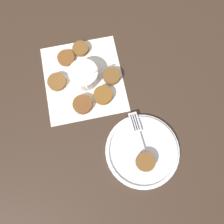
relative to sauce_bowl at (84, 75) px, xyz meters
The scene contains 12 objects.
ground_plane 0.04m from the sauce_bowl, 28.88° to the left, with size 4.00×4.00×0.00m, color #38281E.
napkin 0.03m from the sauce_bowl, 81.25° to the right, with size 0.31×0.29×0.00m.
sauce_bowl is the anchor object (origin of this frame).
fritter_0 0.10m from the sauce_bowl, 78.42° to the left, with size 0.06×0.06×0.02m.
fritter_1 0.10m from the sauce_bowl, 152.97° to the right, with size 0.06×0.06×0.01m.
fritter_2 0.10m from the sauce_bowl, 17.08° to the right, with size 0.07×0.07×0.02m.
fritter_3 0.10m from the sauce_bowl, 94.75° to the right, with size 0.06×0.06×0.02m.
fritter_4 0.09m from the sauce_bowl, 28.86° to the left, with size 0.06×0.06×0.02m.
fritter_5 0.11m from the sauce_bowl, behind, with size 0.06×0.06×0.02m.
serving_plate 0.32m from the sauce_bowl, 22.13° to the left, with size 0.24×0.24×0.02m.
fritter_on_plate 0.35m from the sauce_bowl, 19.41° to the left, with size 0.06×0.06×0.02m.
fork 0.27m from the sauce_bowl, 27.37° to the left, with size 0.18×0.03×0.00m.
Camera 1 is at (0.30, -0.00, 0.72)m, focal length 35.00 mm.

